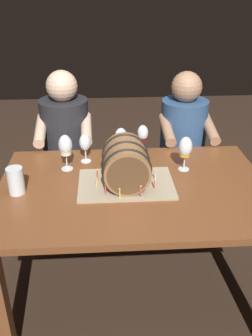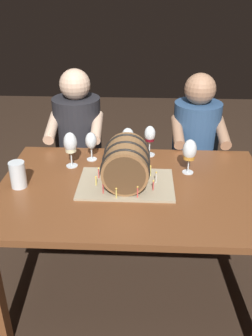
{
  "view_description": "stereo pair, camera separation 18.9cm",
  "coord_description": "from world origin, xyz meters",
  "px_view_note": "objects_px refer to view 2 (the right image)",
  "views": [
    {
      "loc": [
        -0.15,
        -1.66,
        1.7
      ],
      "look_at": [
        -0.04,
        0.02,
        0.83
      ],
      "focal_mm": 39.41,
      "sensor_mm": 36.0,
      "label": 1
    },
    {
      "loc": [
        0.04,
        -1.66,
        1.7
      ],
      "look_at": [
        -0.04,
        0.02,
        0.83
      ],
      "focal_mm": 39.41,
      "sensor_mm": 36.0,
      "label": 2
    }
  ],
  "objects_px": {
    "barrel_cake": "(126,165)",
    "wine_glass_empty": "(91,141)",
    "wine_glass_amber": "(190,151)",
    "wine_glass_red": "(150,135)",
    "wine_glass_rose": "(128,137)",
    "beer_pint": "(18,175)",
    "wine_glass_white": "(70,144)",
    "person_seated_left": "(79,157)",
    "person_seated_right": "(193,161)",
    "dining_table": "(133,203)"
  },
  "relations": [
    {
      "from": "dining_table",
      "to": "person_seated_right",
      "type": "height_order",
      "value": "person_seated_right"
    },
    {
      "from": "dining_table",
      "to": "beer_pint",
      "type": "height_order",
      "value": "beer_pint"
    },
    {
      "from": "person_seated_left",
      "to": "person_seated_right",
      "type": "bearing_deg",
      "value": -0.01
    },
    {
      "from": "wine_glass_white",
      "to": "wine_glass_empty",
      "type": "height_order",
      "value": "wine_glass_white"
    },
    {
      "from": "beer_pint",
      "to": "dining_table",
      "type": "bearing_deg",
      "value": 2.7
    },
    {
      "from": "beer_pint",
      "to": "wine_glass_red",
      "type": "bearing_deg",
      "value": 31.43
    },
    {
      "from": "wine_glass_red",
      "to": "beer_pint",
      "type": "bearing_deg",
      "value": -148.57
    },
    {
      "from": "beer_pint",
      "to": "barrel_cake",
      "type": "bearing_deg",
      "value": 4.44
    },
    {
      "from": "wine_glass_red",
      "to": "wine_glass_rose",
      "type": "bearing_deg",
      "value": -179.41
    },
    {
      "from": "wine_glass_white",
      "to": "person_seated_right",
      "type": "height_order",
      "value": "person_seated_right"
    },
    {
      "from": "barrel_cake",
      "to": "wine_glass_white",
      "type": "distance_m",
      "value": 0.38
    },
    {
      "from": "wine_glass_amber",
      "to": "beer_pint",
      "type": "relative_size",
      "value": 1.42
    },
    {
      "from": "wine_glass_empty",
      "to": "beer_pint",
      "type": "xyz_separation_m",
      "value": [
        -0.34,
        -0.33,
        -0.05
      ]
    },
    {
      "from": "wine_glass_white",
      "to": "person_seated_right",
      "type": "bearing_deg",
      "value": 33.43
    },
    {
      "from": "wine_glass_white",
      "to": "wine_glass_amber",
      "type": "relative_size",
      "value": 1.04
    },
    {
      "from": "wine_glass_amber",
      "to": "wine_glass_red",
      "type": "distance_m",
      "value": 0.31
    },
    {
      "from": "wine_glass_white",
      "to": "wine_glass_amber",
      "type": "height_order",
      "value": "wine_glass_white"
    },
    {
      "from": "wine_glass_red",
      "to": "wine_glass_rose",
      "type": "height_order",
      "value": "wine_glass_red"
    },
    {
      "from": "wine_glass_amber",
      "to": "person_seated_right",
      "type": "relative_size",
      "value": 0.17
    },
    {
      "from": "barrel_cake",
      "to": "wine_glass_empty",
      "type": "distance_m",
      "value": 0.36
    },
    {
      "from": "wine_glass_white",
      "to": "wine_glass_empty",
      "type": "distance_m",
      "value": 0.14
    },
    {
      "from": "dining_table",
      "to": "person_seated_right",
      "type": "relative_size",
      "value": 1.23
    },
    {
      "from": "wine_glass_empty",
      "to": "wine_glass_amber",
      "type": "distance_m",
      "value": 0.57
    },
    {
      "from": "wine_glass_white",
      "to": "wine_glass_red",
      "type": "bearing_deg",
      "value": 20.9
    },
    {
      "from": "person_seated_right",
      "to": "barrel_cake",
      "type": "bearing_deg",
      "value": -122.33
    },
    {
      "from": "wine_glass_white",
      "to": "person_seated_left",
      "type": "height_order",
      "value": "person_seated_left"
    },
    {
      "from": "beer_pint",
      "to": "wine_glass_empty",
      "type": "bearing_deg",
      "value": 44.94
    },
    {
      "from": "person_seated_right",
      "to": "wine_glass_empty",
      "type": "bearing_deg",
      "value": -147.9
    },
    {
      "from": "wine_glass_amber",
      "to": "barrel_cake",
      "type": "bearing_deg",
      "value": -155.58
    },
    {
      "from": "wine_glass_empty",
      "to": "beer_pint",
      "type": "bearing_deg",
      "value": -135.06
    },
    {
      "from": "barrel_cake",
      "to": "wine_glass_empty",
      "type": "bearing_deg",
      "value": 126.9
    },
    {
      "from": "wine_glass_white",
      "to": "person_seated_left",
      "type": "xyz_separation_m",
      "value": [
        -0.05,
        0.51,
        -0.33
      ]
    },
    {
      "from": "wine_glass_red",
      "to": "beer_pint",
      "type": "relative_size",
      "value": 1.35
    },
    {
      "from": "wine_glass_amber",
      "to": "person_seated_left",
      "type": "relative_size",
      "value": 0.17
    },
    {
      "from": "wine_glass_amber",
      "to": "wine_glass_rose",
      "type": "relative_size",
      "value": 1.15
    },
    {
      "from": "dining_table",
      "to": "beer_pint",
      "type": "xyz_separation_m",
      "value": [
        -0.59,
        -0.03,
        0.17
      ]
    },
    {
      "from": "barrel_cake",
      "to": "person_seated_left",
      "type": "height_order",
      "value": "person_seated_left"
    },
    {
      "from": "barrel_cake",
      "to": "beer_pint",
      "type": "bearing_deg",
      "value": -175.56
    },
    {
      "from": "dining_table",
      "to": "wine_glass_amber",
      "type": "bearing_deg",
      "value": 29.37
    },
    {
      "from": "wine_glass_amber",
      "to": "person_seated_left",
      "type": "bearing_deg",
      "value": 141.88
    },
    {
      "from": "wine_glass_empty",
      "to": "wine_glass_amber",
      "type": "relative_size",
      "value": 0.87
    },
    {
      "from": "wine_glass_amber",
      "to": "wine_glass_red",
      "type": "xyz_separation_m",
      "value": [
        -0.21,
        0.22,
        -0.0
      ]
    },
    {
      "from": "dining_table",
      "to": "wine_glass_red",
      "type": "xyz_separation_m",
      "value": [
        0.09,
        0.39,
        0.23
      ]
    },
    {
      "from": "wine_glass_rose",
      "to": "person_seated_left",
      "type": "bearing_deg",
      "value": 137.02
    },
    {
      "from": "beer_pint",
      "to": "person_seated_left",
      "type": "bearing_deg",
      "value": 76.47
    },
    {
      "from": "wine_glass_red",
      "to": "person_seated_right",
      "type": "xyz_separation_m",
      "value": [
        0.33,
        0.34,
        -0.33
      ]
    },
    {
      "from": "barrel_cake",
      "to": "person_seated_right",
      "type": "height_order",
      "value": "person_seated_right"
    },
    {
      "from": "wine_glass_white",
      "to": "wine_glass_rose",
      "type": "bearing_deg",
      "value": 28.22
    },
    {
      "from": "dining_table",
      "to": "person_seated_left",
      "type": "distance_m",
      "value": 0.84
    },
    {
      "from": "barrel_cake",
      "to": "wine_glass_empty",
      "type": "relative_size",
      "value": 2.87
    }
  ]
}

